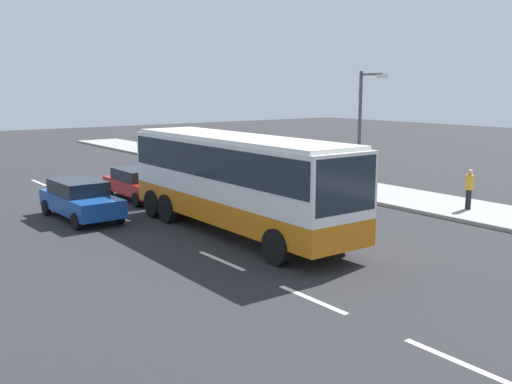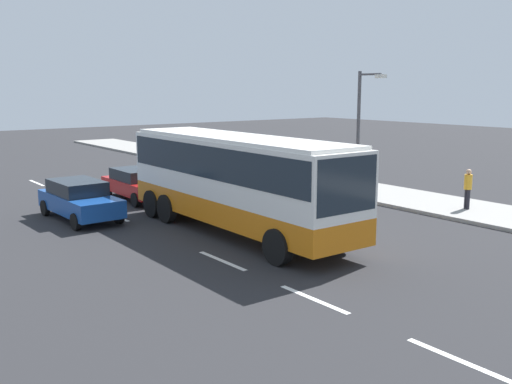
# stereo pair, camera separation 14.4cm
# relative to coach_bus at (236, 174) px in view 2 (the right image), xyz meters

# --- Properties ---
(ground_plane) EXTENTS (120.00, 120.00, 0.00)m
(ground_plane) POSITION_rel_coach_bus_xyz_m (1.88, 0.21, -2.16)
(ground_plane) COLOR #28282B
(sidewalk_curb) EXTENTS (80.00, 4.00, 0.15)m
(sidewalk_curb) POSITION_rel_coach_bus_xyz_m (1.88, 9.91, -2.08)
(sidewalk_curb) COLOR gray
(sidewalk_curb) RESTS_ON ground_plane
(lane_centreline) EXTENTS (28.79, 0.16, 0.01)m
(lane_centreline) POSITION_rel_coach_bus_xyz_m (-1.98, -2.29, -2.16)
(lane_centreline) COLOR white
(lane_centreline) RESTS_ON ground_plane
(coach_bus) EXTENTS (10.85, 2.78, 3.49)m
(coach_bus) POSITION_rel_coach_bus_xyz_m (0.00, 0.00, 0.00)
(coach_bus) COLOR orange
(coach_bus) RESTS_ON ground_plane
(car_blue_saloon) EXTENTS (4.55, 2.02, 1.54)m
(car_blue_saloon) POSITION_rel_coach_bus_xyz_m (-5.62, -3.63, -1.35)
(car_blue_saloon) COLOR #194799
(car_blue_saloon) RESTS_ON ground_plane
(car_red_compact) EXTENTS (4.38, 1.96, 1.42)m
(car_red_compact) POSITION_rel_coach_bus_xyz_m (-8.03, 0.04, -1.40)
(car_red_compact) COLOR #B21919
(car_red_compact) RESTS_ON ground_plane
(pedestrian_near_curb) EXTENTS (0.32, 0.32, 1.68)m
(pedestrian_near_curb) POSITION_rel_coach_bus_xyz_m (2.90, 9.72, -1.04)
(pedestrian_near_curb) COLOR black
(pedestrian_near_curb) RESTS_ON sidewalk_curb
(street_lamp) EXTENTS (1.58, 0.24, 5.74)m
(street_lamp) POSITION_rel_coach_bus_xyz_m (-1.99, 8.48, 1.33)
(street_lamp) COLOR #47474C
(street_lamp) RESTS_ON sidewalk_curb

